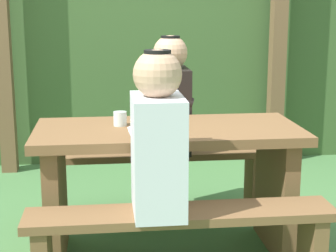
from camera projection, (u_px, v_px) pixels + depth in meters
name	position (u px, v px, depth m)	size (l,w,h in m)	color
ground_plane	(168.00, 252.00, 3.08)	(12.00, 12.00, 0.00)	#467540
hedge_backdrop	(139.00, 44.00, 5.09)	(6.40, 0.89, 1.97)	#3C5C2D
pergola_post_left	(3.00, 44.00, 4.36)	(0.12, 0.12, 2.08)	brown
pergola_post_right	(278.00, 42.00, 4.61)	(0.12, 0.12, 2.08)	brown
picnic_table	(168.00, 168.00, 2.98)	(1.40, 0.64, 0.71)	brown
bench_near	(181.00, 237.00, 2.51)	(1.40, 0.24, 0.45)	brown
bench_far	(159.00, 170.00, 3.51)	(1.40, 0.24, 0.45)	brown
person_white_shirt	(158.00, 139.00, 2.40)	(0.25, 0.35, 0.72)	silver
person_black_coat	(170.00, 99.00, 3.42)	(0.25, 0.35, 0.72)	black
drinking_glass	(120.00, 119.00, 2.95)	(0.07, 0.07, 0.08)	silver
bottle_left	(159.00, 115.00, 2.82)	(0.06, 0.06, 0.22)	silver
cell_phone	(141.00, 126.00, 2.93)	(0.07, 0.14, 0.01)	silver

